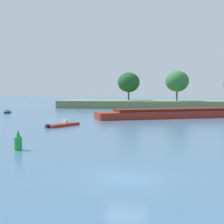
% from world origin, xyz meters
% --- Properties ---
extents(ground_plane, '(400.00, 400.00, 0.00)m').
position_xyz_m(ground_plane, '(0.00, 0.00, 0.00)').
color(ground_plane, '#3D607F').
extents(treeline_island, '(92.79, 17.51, 10.59)m').
position_xyz_m(treeline_island, '(21.56, 79.86, 2.62)').
color(treeline_island, '#66754C').
rests_on(treeline_island, ground).
extents(fishing_skiff, '(4.20, 5.75, 0.90)m').
position_xyz_m(fishing_skiff, '(-11.63, 27.95, 0.22)').
color(fishing_skiff, maroon).
rests_on(fishing_skiff, ground).
extents(cargo_barge, '(33.45, 17.79, 5.88)m').
position_xyz_m(cargo_barge, '(8.00, 45.97, 0.96)').
color(cargo_barge, maroon).
rests_on(cargo_barge, ground).
extents(small_motorboat, '(2.62, 4.27, 0.92)m').
position_xyz_m(small_motorboat, '(-31.29, 52.82, 0.24)').
color(small_motorboat, navy).
rests_on(small_motorboat, ground).
extents(channel_buoy_green, '(0.70, 0.70, 1.90)m').
position_xyz_m(channel_buoy_green, '(-10.49, 8.49, 0.81)').
color(channel_buoy_green, green).
rests_on(channel_buoy_green, ground).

